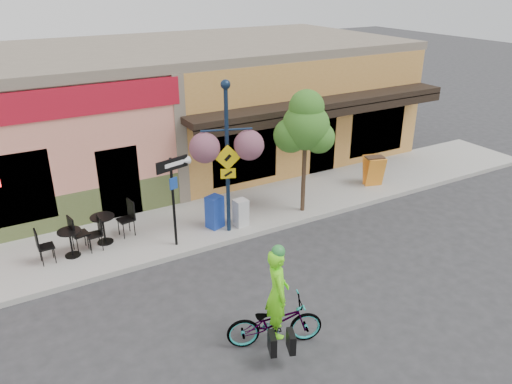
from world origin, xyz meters
TOP-DOWN VIEW (x-y plane):
  - ground at (0.00, 0.00)m, footprint 90.00×90.00m
  - sidewalk at (0.00, 2.00)m, footprint 24.00×3.00m
  - curb at (0.00, 0.55)m, footprint 24.00×0.12m
  - building at (0.00, 7.50)m, footprint 18.20×8.20m
  - bicycle at (-1.93, -3.50)m, footprint 2.04×1.30m
  - cyclist_rider at (-1.88, -3.50)m, footprint 0.66×0.80m
  - lamp_post at (-0.65, 1.01)m, footprint 1.47×0.96m
  - one_way_sign at (-2.25, 0.99)m, footprint 0.97×0.44m
  - cafe_set_left at (-4.80, 1.77)m, footprint 1.61×0.84m
  - cafe_set_right at (-3.88, 2.06)m, footprint 1.84×1.13m
  - newspaper_box_blue at (-0.90, 1.40)m, footprint 0.53×0.50m
  - newspaper_box_grey at (-0.20, 1.12)m, footprint 0.41×0.37m
  - street_tree at (1.92, 1.05)m, footprint 1.85×1.85m
  - sandwich_board at (5.11, 1.32)m, footprint 0.73×0.61m

SIDE VIEW (x-z plane):
  - ground at x=0.00m, z-range 0.00..0.00m
  - sidewalk at x=0.00m, z-range 0.00..0.15m
  - curb at x=0.00m, z-range 0.00..0.15m
  - bicycle at x=-1.93m, z-range 0.00..1.01m
  - newspaper_box_grey at x=-0.20m, z-range 0.15..0.95m
  - newspaper_box_blue at x=-0.90m, z-range 0.15..1.10m
  - cafe_set_left at x=-4.80m, z-range 0.15..1.10m
  - cafe_set_right at x=-3.88m, z-range 0.15..1.18m
  - sandwich_board at x=5.11m, z-range 0.15..1.19m
  - cyclist_rider at x=-1.88m, z-range 0.00..1.89m
  - one_way_sign at x=-2.25m, z-range 0.15..2.63m
  - street_tree at x=1.92m, z-range 0.15..3.93m
  - building at x=0.00m, z-range 0.00..4.50m
  - lamp_post at x=-0.65m, z-range 0.15..4.43m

